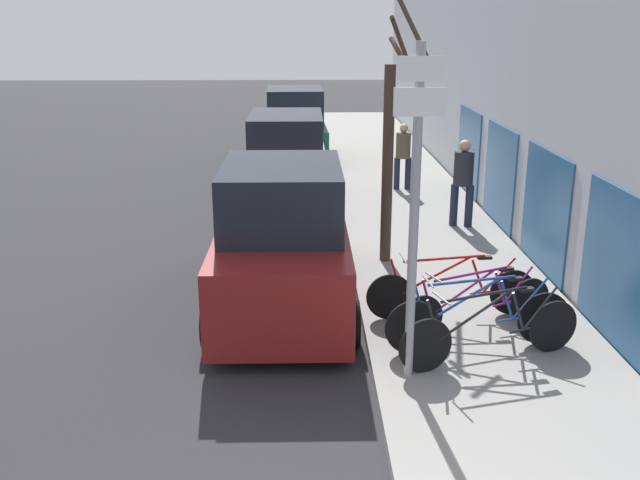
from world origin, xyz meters
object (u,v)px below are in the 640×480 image
object	(u,v)px
bicycle_3	(452,291)
parked_car_2	(295,131)
pedestrian_far	(463,177)
bicycle_1	(479,319)
bicycle_2	(477,305)
bicycle_0	(491,331)
parked_car_1	(287,169)
street_tree	(390,148)
signpost	(415,205)
parked_car_0	(283,244)
pedestrian_near	(403,152)

from	to	relation	value
bicycle_3	parked_car_2	size ratio (longest dim) A/B	0.55
parked_car_2	pedestrian_far	bearing A→B (deg)	-66.10
pedestrian_far	bicycle_1	bearing A→B (deg)	99.19
bicycle_2	bicycle_3	xyz separation A→B (m)	(-0.25, 0.51, 0.01)
bicycle_2	parked_car_2	distance (m)	12.85
bicycle_0	parked_car_1	size ratio (longest dim) A/B	0.51
street_tree	bicycle_2	bearing A→B (deg)	-73.78
bicycle_0	street_tree	distance (m)	4.36
signpost	parked_car_2	world-z (taller)	signpost
pedestrian_far	street_tree	size ratio (longest dim) A/B	0.39
parked_car_1	pedestrian_far	bearing A→B (deg)	-24.98
bicycle_1	pedestrian_far	bearing A→B (deg)	-17.73
bicycle_1	street_tree	xyz separation A→B (m)	(-0.78, 3.59, 1.60)
parked_car_0	bicycle_0	bearing A→B (deg)	-39.89
bicycle_1	bicycle_0	bearing A→B (deg)	-178.34
bicycle_1	parked_car_0	distance (m)	3.18
bicycle_2	parked_car_1	world-z (taller)	parked_car_1
bicycle_2	parked_car_0	xyz separation A→B (m)	(-2.67, 1.27, 0.49)
bicycle_3	street_tree	bearing A→B (deg)	9.68
pedestrian_far	street_tree	xyz separation A→B (m)	(-1.78, -2.19, 0.98)
bicycle_0	bicycle_2	bearing A→B (deg)	-19.53
signpost	parked_car_1	xyz separation A→B (m)	(-1.64, 8.17, -1.23)
parked_car_2	street_tree	world-z (taller)	street_tree
parked_car_0	pedestrian_far	world-z (taller)	parked_car_0
parked_car_1	bicycle_1	bearing A→B (deg)	-70.75
bicycle_1	bicycle_2	distance (m)	0.56
bicycle_2	bicycle_0	bearing A→B (deg)	156.82
parked_car_1	bicycle_3	bearing A→B (deg)	-68.93
bicycle_0	parked_car_0	size ratio (longest dim) A/B	0.52
bicycle_1	parked_car_2	size ratio (longest dim) A/B	0.55
signpost	pedestrian_far	size ratio (longest dim) A/B	2.16
signpost	bicycle_3	xyz separation A→B (m)	(0.86, 1.76, -1.71)
bicycle_2	parked_car_0	bearing A→B (deg)	43.96
signpost	parked_car_1	distance (m)	8.42
parked_car_2	pedestrian_near	xyz separation A→B (m)	(2.75, -3.91, 0.06)
bicycle_3	parked_car_0	size ratio (longest dim) A/B	0.54
bicycle_0	parked_car_0	distance (m)	3.45
pedestrian_near	parked_car_0	bearing A→B (deg)	65.58
parked_car_2	pedestrian_near	world-z (taller)	parked_car_2
signpost	bicycle_2	distance (m)	2.40
bicycle_0	parked_car_0	bearing A→B (deg)	33.25
bicycle_2	pedestrian_far	distance (m)	5.36
parked_car_0	bicycle_2	bearing A→B (deg)	-25.54
parked_car_1	pedestrian_far	xyz separation A→B (m)	(3.64, -1.68, 0.16)
signpost	parked_car_1	bearing A→B (deg)	101.36
pedestrian_far	pedestrian_near	bearing A→B (deg)	-58.32
street_tree	parked_car_1	bearing A→B (deg)	115.68
bicycle_3	parked_car_0	xyz separation A→B (m)	(-2.43, 0.76, 0.47)
parked_car_2	pedestrian_far	xyz separation A→B (m)	(3.52, -7.33, 0.14)
bicycle_0	pedestrian_far	size ratio (longest dim) A/B	1.34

